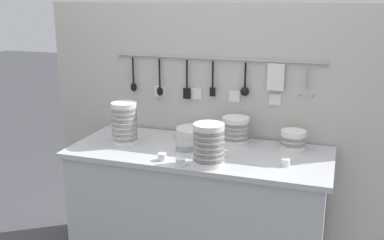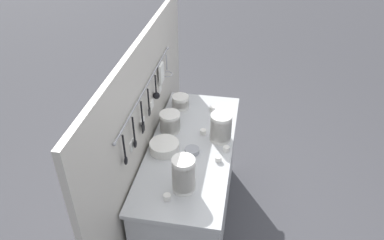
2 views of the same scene
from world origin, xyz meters
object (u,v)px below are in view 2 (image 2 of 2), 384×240
Objects in this scene: bowl_stack_short_front at (184,175)px; bowl_stack_back_corner at (221,127)px; cup_front_left at (203,132)px; bowl_stack_wide_centre at (170,122)px; plate_stack at (164,147)px; steel_mixing_bowl at (192,151)px; cup_mid_row at (212,109)px; cup_back_right at (226,149)px; cup_by_caddy at (167,197)px; cup_edge_far at (218,159)px; bowl_stack_tall_left at (180,102)px.

bowl_stack_back_corner is (0.58, -0.18, -0.01)m from bowl_stack_short_front.
cup_front_left is (0.63, -0.04, -0.11)m from bowl_stack_short_front.
plate_stack is at bearing -176.91° from bowl_stack_wide_centre.
bowl_stack_wide_centre reaches higher than plate_stack.
bowl_stack_wide_centre reaches higher than steel_mixing_bowl.
bowl_stack_back_corner is 0.29m from steel_mixing_bowl.
cup_mid_row is 0.56m from cup_back_right.
bowl_stack_back_corner is 4.69× the size of cup_by_caddy.
cup_edge_far is at bearing -106.82° from steel_mixing_bowl.
bowl_stack_wide_centre is 3.40× the size of cup_edge_far.
cup_mid_row is 0.66m from cup_edge_far.
cup_back_right is (-0.19, -0.48, -0.06)m from bowl_stack_wide_centre.
cup_mid_row is at bearing -8.02° from cup_by_caddy.
cup_back_right is (-0.54, -0.46, -0.04)m from bowl_stack_tall_left.
bowl_stack_back_corner is 0.18m from cup_back_right.
steel_mixing_bowl is at bearing 169.14° from cup_front_left.
cup_by_caddy is at bearing -168.83° from bowl_stack_wide_centre.
cup_mid_row and cup_edge_far have the same top height.
bowl_stack_wide_centre is (0.05, 0.42, -0.03)m from bowl_stack_back_corner.
cup_mid_row is (0.97, -0.06, -0.11)m from bowl_stack_short_front.
bowl_stack_tall_left is 0.65× the size of bowl_stack_back_corner.
cup_edge_far is 0.52m from cup_by_caddy.
plate_stack is 4.61× the size of cup_by_caddy.
cup_front_left is (-0.35, 0.03, 0.00)m from cup_mid_row.
bowl_stack_short_front is 1.56× the size of bowl_stack_wide_centre.
bowl_stack_wide_centre is at bearing 177.67° from bowl_stack_tall_left.
bowl_stack_short_front is 0.44m from plate_stack.
bowl_stack_back_corner is 0.18m from cup_front_left.
cup_front_left is at bearing 48.51° from cup_back_right.
bowl_stack_tall_left is 0.35m from bowl_stack_wide_centre.
bowl_stack_short_front is 0.98m from cup_mid_row.
cup_mid_row is (0.34, -0.30, -0.06)m from bowl_stack_wide_centre.
bowl_stack_back_corner reaches higher than cup_by_caddy.
bowl_stack_tall_left is 1.10m from cup_by_caddy.
plate_stack is 0.47m from cup_back_right.
plate_stack reaches higher than cup_by_caddy.
cup_mid_row is 1.00× the size of cup_back_right.
bowl_stack_tall_left is at bearing 32.19° from cup_edge_far.
cup_by_caddy and cup_back_right have the same top height.
cup_by_caddy is at bearing 141.67° from bowl_stack_short_front.
bowl_stack_wide_centre is 0.74× the size of plate_stack.
bowl_stack_wide_centre is (0.63, 0.24, -0.05)m from bowl_stack_short_front.
cup_by_caddy is 1.00× the size of cup_back_right.
bowl_stack_back_corner is 4.69× the size of cup_edge_far.
bowl_stack_wide_centre is at bearing 89.10° from cup_front_left.
bowl_stack_tall_left is at bearing 6.92° from cup_by_caddy.
steel_mixing_bowl is at bearing -8.82° from cup_by_caddy.
plate_stack is at bearing 83.53° from cup_edge_far.
bowl_stack_tall_left reaches higher than cup_by_caddy.
bowl_stack_wide_centre is 0.53m from cup_edge_far.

